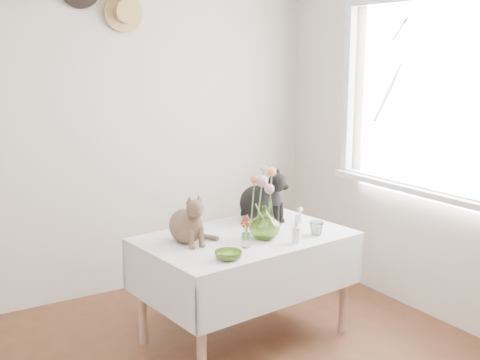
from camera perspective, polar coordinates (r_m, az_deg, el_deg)
room at (r=2.29m, az=-0.85°, el=-1.08°), size 4.08×4.58×2.58m
window at (r=4.15m, az=17.15°, el=6.26°), size 0.12×1.52×1.32m
dining_table at (r=3.75m, az=0.50°, el=-7.71°), size 1.33×0.93×0.67m
tabby_cat at (r=3.54m, az=-5.18°, el=-3.51°), size 0.22×0.27×0.31m
black_cat at (r=3.96m, az=1.71°, el=-1.35°), size 0.38×0.40×0.37m
flower_vase at (r=3.61m, az=2.32°, el=-4.07°), size 0.25×0.25×0.20m
green_bowl at (r=3.27m, az=-1.12°, el=-7.16°), size 0.18×0.18×0.05m
drinking_glass at (r=3.72m, az=7.26°, el=-4.58°), size 0.12×0.12×0.08m
candlestick at (r=3.56m, az=5.33°, el=-5.07°), size 0.05×0.05×0.17m
berry_jar at (r=3.45m, az=0.55°, el=-4.92°), size 0.05×0.05×0.21m
porcelain_figurine at (r=3.98m, az=5.71°, el=-3.40°), size 0.06×0.06×0.11m
flower_bouquet at (r=3.56m, az=2.22°, el=-0.26°), size 0.17×0.12×0.39m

